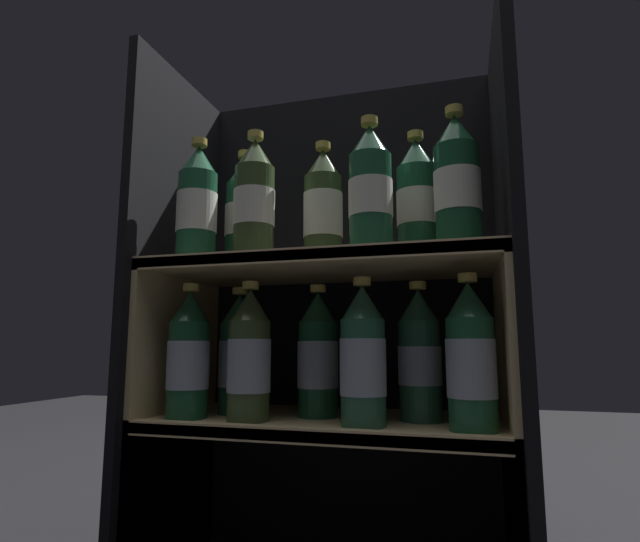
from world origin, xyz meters
The scene contains 19 objects.
fridge_back_wall centered at (0.00, 0.33, 0.52)m, with size 0.70×0.02×1.03m, color black.
fridge_side_left centered at (-0.34, 0.16, 0.52)m, with size 0.02×0.36×1.03m, color black.
fridge_side_right centered at (0.34, 0.16, 0.52)m, with size 0.02×0.36×1.03m, color black.
shelf_lower centered at (0.00, 0.15, 0.24)m, with size 0.66×0.32×0.31m.
shelf_upper centered at (0.00, 0.15, 0.43)m, with size 0.66×0.32×0.60m.
bottle_upper_front_0 centered at (-0.24, 0.07, 0.71)m, with size 0.08×0.08×0.25m.
bottle_upper_front_1 centered at (-0.12, 0.07, 0.71)m, with size 0.08×0.08×0.25m.
bottle_upper_front_2 centered at (0.10, 0.07, 0.71)m, with size 0.08×0.08×0.25m.
bottle_upper_front_3 centered at (0.25, 0.07, 0.71)m, with size 0.08×0.08×0.25m.
bottle_upper_back_0 centered at (-0.18, 0.16, 0.71)m, with size 0.08×0.08×0.25m.
bottle_upper_back_1 centered at (-0.01, 0.16, 0.71)m, with size 0.08×0.08×0.25m.
bottle_upper_back_2 centered at (0.18, 0.16, 0.71)m, with size 0.08×0.08×0.25m.
bottle_lower_front_0 centered at (-0.25, 0.07, 0.41)m, with size 0.08×0.08×0.25m.
bottle_lower_front_1 centered at (-0.12, 0.07, 0.41)m, with size 0.08×0.08×0.25m.
bottle_lower_front_2 centered at (0.09, 0.07, 0.41)m, with size 0.08×0.08×0.25m.
bottle_lower_front_3 centered at (0.26, 0.07, 0.41)m, with size 0.08×0.08×0.25m.
bottle_lower_back_0 centered at (-0.18, 0.16, 0.41)m, with size 0.08×0.08×0.25m.
bottle_lower_back_1 centered at (-0.02, 0.16, 0.41)m, with size 0.08×0.08×0.25m.
bottle_lower_back_2 centered at (0.18, 0.16, 0.41)m, with size 0.08×0.08×0.25m.
Camera 1 is at (0.25, -0.77, 0.44)m, focal length 28.00 mm.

